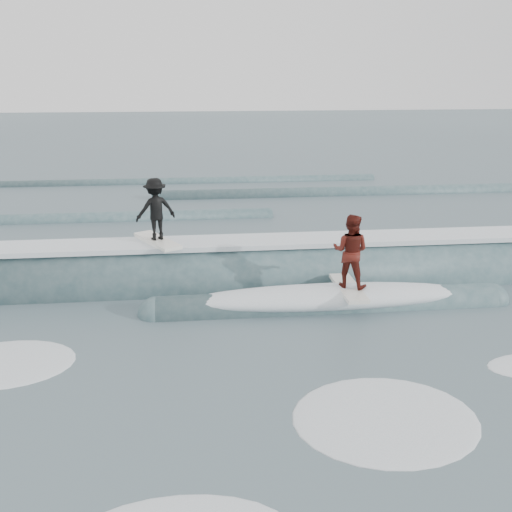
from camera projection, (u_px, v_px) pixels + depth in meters
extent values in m
plane|color=#3C4C57|center=(284.00, 391.00, 11.12)|extent=(160.00, 160.00, 0.00)
cylinder|color=#345158|center=(252.00, 281.00, 16.96)|extent=(20.27, 2.28, 2.28)
cylinder|color=#345158|center=(328.00, 307.00, 15.06)|extent=(9.00, 0.95, 0.95)
sphere|color=#345158|center=(156.00, 315.00, 14.61)|extent=(0.95, 0.95, 0.95)
sphere|color=#345158|center=(490.00, 300.00, 15.52)|extent=(0.95, 0.95, 0.95)
cube|color=white|center=(252.00, 242.00, 16.58)|extent=(18.00, 1.30, 0.14)
ellipsoid|color=white|center=(329.00, 297.00, 14.97)|extent=(7.60, 1.30, 0.60)
cube|color=white|center=(157.00, 241.00, 16.27)|extent=(1.46, 2.01, 0.10)
imported|color=black|center=(156.00, 209.00, 15.98)|extent=(1.29, 1.01, 1.75)
cube|color=white|center=(348.00, 288.00, 14.95)|extent=(0.57, 2.01, 0.10)
imported|color=#4F150E|center=(350.00, 251.00, 14.64)|extent=(1.17, 1.09, 1.93)
ellipsoid|color=white|center=(4.00, 364.00, 12.17)|extent=(2.93, 2.00, 0.10)
ellipsoid|color=white|center=(385.00, 419.00, 10.25)|extent=(3.64, 2.48, 0.10)
cylinder|color=#345158|center=(7.00, 223.00, 23.39)|extent=(22.00, 0.70, 0.70)
cylinder|color=#345158|center=(372.00, 194.00, 28.87)|extent=(22.00, 0.80, 0.80)
cylinder|color=#345158|center=(181.00, 183.00, 31.66)|extent=(22.00, 0.60, 0.60)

